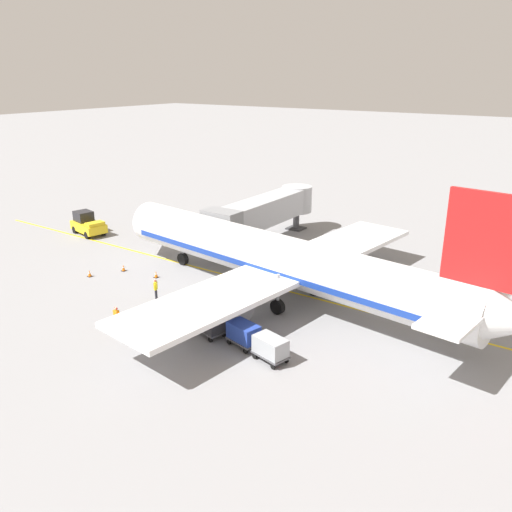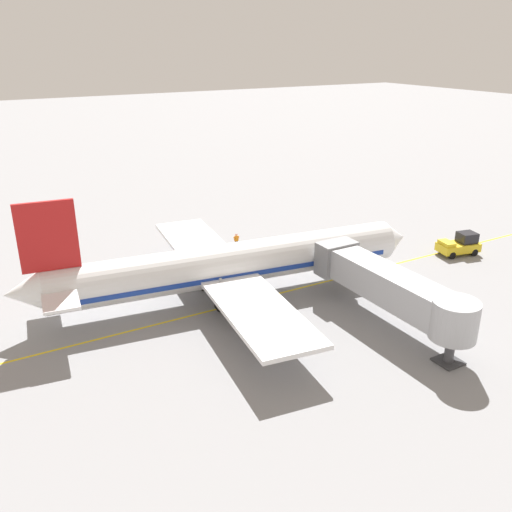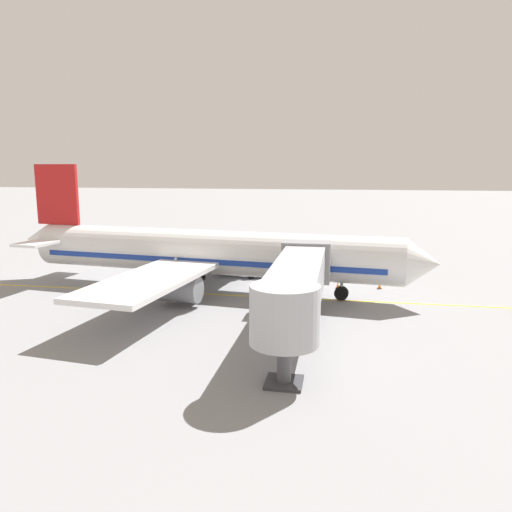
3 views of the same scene
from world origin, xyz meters
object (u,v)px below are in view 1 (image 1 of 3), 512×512
at_px(ground_crew_loader, 117,317).
at_px(ground_crew_marshaller, 172,313).
at_px(safety_cone_wing_tip, 90,273).
at_px(ground_crew_wing_walker, 156,288).
at_px(pushback_tractor, 88,224).
at_px(baggage_cart_front, 209,322).
at_px(parked_airliner, 280,260).
at_px(baggage_cart_second_in_train, 244,333).
at_px(baggage_cart_third_in_train, 270,347).
at_px(safety_cone_nose_right, 123,268).
at_px(safety_cone_nose_left, 156,274).
at_px(baggage_tug_lead, 197,302).
at_px(jet_bridge, 264,211).

relative_size(ground_crew_loader, ground_crew_marshaller, 1.00).
bearing_deg(safety_cone_wing_tip, ground_crew_wing_walker, -91.43).
xyz_separation_m(pushback_tractor, ground_crew_loader, (-13.70, -20.23, -0.15)).
distance_m(pushback_tractor, ground_crew_marshaller, 25.52).
xyz_separation_m(baggage_cart_front, ground_crew_marshaller, (-0.37, 3.03, 0.00)).
bearing_deg(ground_crew_wing_walker, ground_crew_marshaller, -122.02).
relative_size(parked_airliner, ground_crew_marshaller, 22.09).
relative_size(baggage_cart_second_in_train, ground_crew_loader, 1.76).
bearing_deg(parked_airliner, baggage_cart_third_in_train, -151.03).
xyz_separation_m(parked_airliner, safety_cone_nose_right, (-2.89, 14.63, -2.90)).
bearing_deg(baggage_cart_third_in_train, safety_cone_nose_right, 74.04).
xyz_separation_m(safety_cone_nose_left, safety_cone_nose_right, (-0.50, 3.55, 0.00)).
distance_m(pushback_tractor, baggage_cart_front, 28.13).
bearing_deg(baggage_tug_lead, jet_bridge, 16.91).
height_order(baggage_cart_second_in_train, safety_cone_nose_left, baggage_cart_second_in_train).
xyz_separation_m(ground_crew_loader, safety_cone_nose_left, (8.51, 4.75, -0.66)).
bearing_deg(ground_crew_loader, jet_bridge, 6.34).
relative_size(baggage_tug_lead, baggage_cart_second_in_train, 0.92).
bearing_deg(safety_cone_nose_left, jet_bridge, -9.85).
relative_size(jet_bridge, baggage_cart_front, 5.43).
height_order(ground_crew_marshaller, safety_cone_nose_left, ground_crew_marshaller).
xyz_separation_m(baggage_cart_front, ground_crew_wing_walker, (2.24, 7.20, 0.00)).
xyz_separation_m(pushback_tractor, baggage_cart_front, (-10.76, -25.99, -0.15)).
bearing_deg(parked_airliner, safety_cone_nose_right, 101.17).
relative_size(parked_airliner, safety_cone_nose_left, 63.28).
bearing_deg(jet_bridge, safety_cone_nose_left, 170.15).
distance_m(jet_bridge, baggage_cart_third_in_train, 23.70).
distance_m(safety_cone_nose_left, safety_cone_nose_right, 3.59).
distance_m(parked_airliner, baggage_cart_third_in_train, 9.86).
relative_size(baggage_tug_lead, safety_cone_nose_right, 4.63).
xyz_separation_m(baggage_tug_lead, safety_cone_wing_tip, (-0.10, 12.23, -0.42)).
relative_size(parked_airliner, baggage_cart_front, 12.53).
bearing_deg(baggage_cart_front, pushback_tractor, 67.52).
bearing_deg(jet_bridge, parked_airliner, -141.45).
relative_size(parked_airliner, pushback_tractor, 7.85).
distance_m(baggage_cart_third_in_train, ground_crew_loader, 11.25).
relative_size(safety_cone_nose_right, safety_cone_wing_tip, 1.00).
xyz_separation_m(ground_crew_wing_walker, ground_crew_loader, (-5.18, -1.43, 0.00)).
bearing_deg(ground_crew_wing_walker, baggage_cart_third_in_train, -102.24).
distance_m(baggage_tug_lead, ground_crew_marshaller, 2.93).
bearing_deg(pushback_tractor, ground_crew_wing_walker, -114.39).
relative_size(pushback_tractor, baggage_cart_second_in_train, 1.60).
bearing_deg(baggage_cart_front, safety_cone_wing_tip, 81.01).
bearing_deg(safety_cone_nose_left, ground_crew_loader, -150.81).
xyz_separation_m(ground_crew_wing_walker, safety_cone_wing_tip, (0.21, 8.24, -0.66)).
bearing_deg(baggage_cart_front, safety_cone_nose_left, 62.14).
relative_size(baggage_cart_front, safety_cone_nose_left, 5.05).
distance_m(pushback_tractor, ground_crew_loader, 24.43).
distance_m(jet_bridge, baggage_tug_lead, 17.35).
bearing_deg(baggage_cart_second_in_train, jet_bridge, 30.25).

